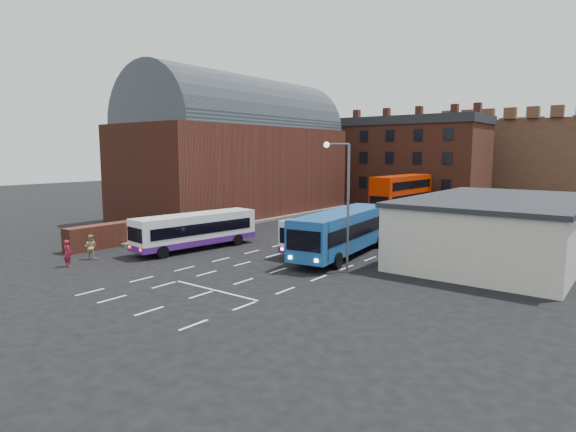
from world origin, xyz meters
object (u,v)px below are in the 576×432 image
Objects in this scene: bus_red_double at (402,193)px; street_lamp at (344,194)px; bus_blue at (342,230)px; pedestrian_red at (67,253)px; pedestrian_beige at (91,247)px; bus_white_inbound at (330,229)px; bus_white_outbound at (196,228)px.

street_lamp reaches higher than bus_red_double.
bus_red_double is at bearing -82.19° from bus_blue.
pedestrian_red reaches higher than pedestrian_beige.
bus_blue is 6.99× the size of pedestrian_beige.
pedestrian_red is at bearing -147.22° from street_lamp.
bus_white_inbound is at bearing -165.87° from pedestrian_beige.
bus_white_inbound is 0.85× the size of bus_red_double.
street_lamp is at bearing -152.35° from pedestrian_red.
pedestrian_beige is at bearing 81.15° from bus_red_double.
bus_blue is at bearing 121.11° from street_lamp.
bus_blue is at bearing -173.36° from pedestrian_beige.
bus_white_outbound is 0.85× the size of bus_blue.
street_lamp reaches higher than pedestrian_beige.
street_lamp is at bearing 171.20° from pedestrian_beige.
street_lamp is at bearing 128.71° from bus_white_inbound.
bus_blue is (10.02, 4.65, 0.28)m from bus_white_outbound.
bus_white_inbound reaches higher than pedestrian_beige.
bus_blue is at bearing 144.50° from bus_white_inbound.
pedestrian_red is at bearing -96.81° from bus_white_outbound.
bus_white_inbound is 23.68m from bus_red_double.
street_lamp reaches higher than pedestrian_red.
bus_red_double reaches higher than bus_blue.
pedestrian_beige is (-15.56, -7.36, -3.92)m from street_lamp.
bus_blue is 1.04× the size of bus_red_double.
bus_red_double is 6.53× the size of pedestrian_red.
pedestrian_red is at bearing 40.63° from bus_blue.
bus_white_inbound is at bearing -130.40° from pedestrian_red.
bus_white_inbound is (8.16, 5.98, -0.02)m from bus_white_outbound.
bus_white_outbound is at bearing -149.28° from pedestrian_beige.
bus_white_inbound reaches higher than pedestrian_red.
bus_white_inbound is 2.30m from bus_blue.
bus_white_outbound is 9.11m from pedestrian_red.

